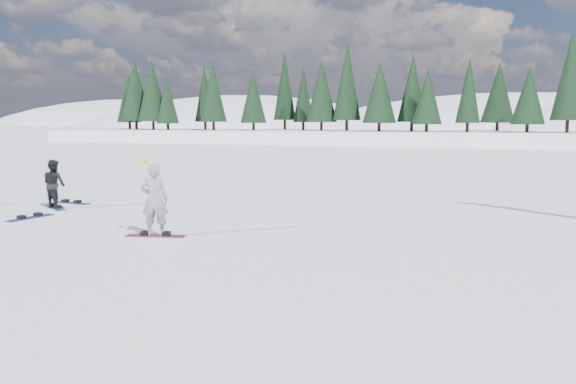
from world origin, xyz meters
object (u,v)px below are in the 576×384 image
Objects in this scene: snowboarder_woman at (155,200)px; snowboard_loose_c at (71,203)px; snowboard_loose_a at (30,218)px; snowboarder_man at (54,184)px.

snowboard_loose_c is (-5.87, 3.94, -0.93)m from snowboarder_woman.
snowboarder_woman is at bearing -30.12° from snowboard_loose_c.
snowboard_loose_c is (-0.86, 2.86, 0.00)m from snowboard_loose_a.
snowboarder_man reaches higher than snowboard_loose_a.
snowboarder_man reaches higher than snowboard_loose_c.
snowboarder_woman is 1.35× the size of snowboard_loose_c.
snowboard_loose_a is at bearing -31.69° from snowboarder_woman.
snowboarder_woman reaches higher than snowboard_loose_a.
snowboarder_man is at bearing 29.15° from snowboard_loose_a.
snowboard_loose_a is at bearing -69.47° from snowboard_loose_c.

